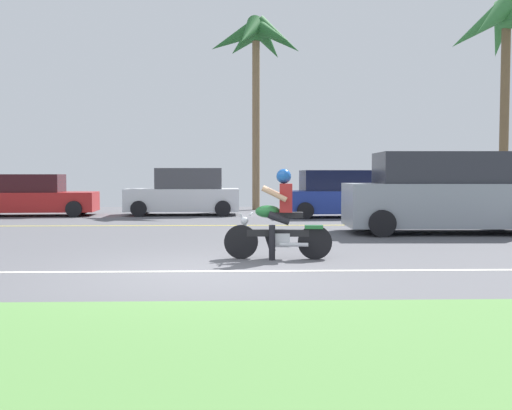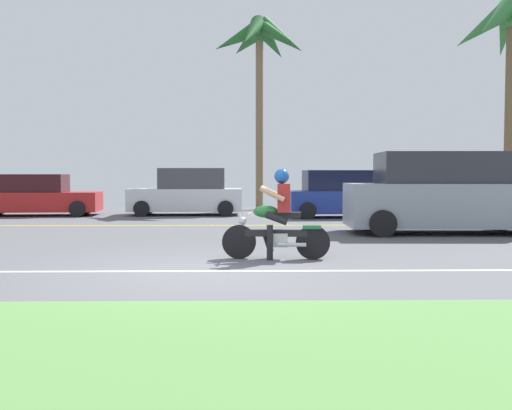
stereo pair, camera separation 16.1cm
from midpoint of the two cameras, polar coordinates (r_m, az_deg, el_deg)
name	(u,v)px [view 1 (the left image)]	position (r m, az deg, el deg)	size (l,w,h in m)	color
ground	(214,249)	(11.66, -4.50, -4.30)	(56.00, 30.00, 0.04)	#545459
grass_median	(177,358)	(4.71, -8.81, -14.65)	(56.00, 3.80, 0.06)	#548442
lane_line_near	(207,271)	(8.82, -5.41, -6.50)	(50.40, 0.12, 0.01)	silver
lane_line_far	(222,225)	(16.71, -3.66, -2.02)	(50.40, 0.12, 0.01)	yellow
motorcyclist	(279,221)	(9.99, 1.81, -1.59)	(1.87, 0.61, 1.56)	black
suv_nearby	(445,194)	(15.20, 17.86, 1.03)	(5.08, 2.19, 2.02)	#8C939E
parked_car_0	(31,196)	(22.20, -21.47, 0.80)	(4.49, 2.10, 1.48)	#AD1E1E
parked_car_1	(185,193)	(21.26, -7.24, 1.14)	(4.10, 2.00, 1.70)	silver
parked_car_2	(339,195)	(20.17, 7.95, 0.94)	(3.96, 1.99, 1.62)	navy
parked_car_3	(497,196)	(22.09, 22.47, 0.82)	(3.99, 2.07, 1.53)	beige
palm_tree_0	(257,45)	(24.86, -0.08, 15.46)	(4.07, 3.92, 8.02)	brown
palm_tree_1	(506,32)	(26.95, 23.21, 15.36)	(4.61, 4.79, 8.88)	brown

